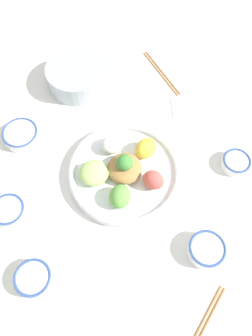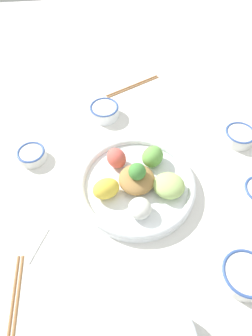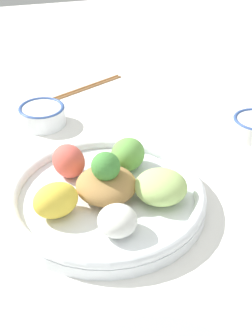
# 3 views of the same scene
# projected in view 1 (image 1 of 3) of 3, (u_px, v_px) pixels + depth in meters

# --- Properties ---
(ground_plane) EXTENTS (2.40, 2.40, 0.00)m
(ground_plane) POSITION_uv_depth(u_px,v_px,m) (121.00, 173.00, 0.96)
(ground_plane) COLOR white
(salad_platter) EXTENTS (0.33, 0.33, 0.10)m
(salad_platter) POSITION_uv_depth(u_px,v_px,m) (124.00, 171.00, 0.94)
(salad_platter) COLOR white
(salad_platter) RESTS_ON ground_plane
(sauce_bowl_red) EXTENTS (0.09, 0.09, 0.04)m
(sauce_bowl_red) POSITION_uv_depth(u_px,v_px,m) (34.00, 278.00, 0.81)
(sauce_bowl_red) COLOR white
(sauce_bowl_red) RESTS_ON ground_plane
(rice_bowl_blue) EXTENTS (0.11, 0.11, 0.04)m
(rice_bowl_blue) POSITION_uv_depth(u_px,v_px,m) (21.00, 135.00, 1.00)
(rice_bowl_blue) COLOR white
(rice_bowl_blue) RESTS_ON ground_plane
(sauce_bowl_dark) EXTENTS (0.09, 0.09, 0.03)m
(sauce_bowl_dark) POSITION_uv_depth(u_px,v_px,m) (9.00, 210.00, 0.89)
(sauce_bowl_dark) COLOR white
(sauce_bowl_dark) RESTS_ON ground_plane
(rice_bowl_plain) EXTENTS (0.10, 0.10, 0.04)m
(rice_bowl_plain) POSITION_uv_depth(u_px,v_px,m) (206.00, 250.00, 0.84)
(rice_bowl_plain) COLOR white
(rice_bowl_plain) RESTS_ON ground_plane
(sauce_bowl_far) EXTENTS (0.08, 0.08, 0.03)m
(sauce_bowl_far) POSITION_uv_depth(u_px,v_px,m) (236.00, 162.00, 0.96)
(sauce_bowl_far) COLOR white
(sauce_bowl_far) RESTS_ON ground_plane
(side_serving_bowl) EXTENTS (0.19, 0.19, 0.07)m
(side_serving_bowl) POSITION_uv_depth(u_px,v_px,m) (77.00, 75.00, 1.07)
(side_serving_bowl) COLOR #A8B2BC
(side_serving_bowl) RESTS_ON ground_plane
(chopsticks_pair_near) EXTENTS (0.11, 0.21, 0.01)m
(chopsticks_pair_near) POSITION_uv_depth(u_px,v_px,m) (202.00, 329.00, 0.78)
(chopsticks_pair_near) COLOR #9E6B3D
(chopsticks_pair_near) RESTS_ON ground_plane
(chopsticks_pair_far) EXTENTS (0.22, 0.02, 0.01)m
(chopsticks_pair_far) POSITION_uv_depth(u_px,v_px,m) (161.00, 72.00, 1.13)
(chopsticks_pair_far) COLOR #9E6B3D
(chopsticks_pair_far) RESTS_ON ground_plane
(serving_spoon_main) EXTENTS (0.14, 0.09, 0.01)m
(serving_spoon_main) POSITION_uv_depth(u_px,v_px,m) (175.00, 115.00, 1.05)
(serving_spoon_main) COLOR white
(serving_spoon_main) RESTS_ON ground_plane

